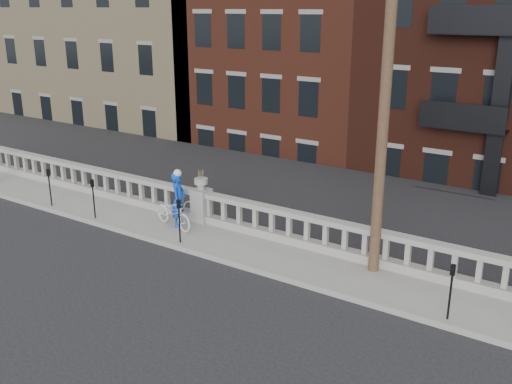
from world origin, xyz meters
TOP-DOWN VIEW (x-y plane):
  - ground at (0.00, 0.00)m, footprint 120.00×120.00m
  - sidewalk at (0.00, 3.00)m, footprint 32.00×2.20m
  - balustrade at (0.00, 3.95)m, footprint 28.00×0.34m
  - planter_pedestal at (0.00, 3.95)m, footprint 0.55×0.55m
  - lower_level at (0.56, 23.04)m, footprint 80.00×44.00m
  - utility_pole at (6.20, 3.60)m, footprint 1.60×0.28m
  - parking_meter_a at (-5.45, 2.15)m, footprint 0.10×0.09m
  - parking_meter_b at (-3.17, 2.15)m, footprint 0.10×0.09m
  - parking_meter_c at (0.60, 2.15)m, footprint 0.10×0.09m
  - parking_meter_d at (8.61, 2.15)m, footprint 0.10×0.09m
  - bicycle at (-0.41, 3.01)m, footprint 1.91×1.05m
  - cyclist at (-0.34, 3.20)m, footprint 0.64×0.76m

SIDE VIEW (x-z plane):
  - ground at x=0.00m, z-range 0.00..0.00m
  - sidewalk at x=0.00m, z-range 0.00..0.15m
  - bicycle at x=-0.41m, z-range 0.15..1.10m
  - balustrade at x=0.00m, z-range 0.13..1.16m
  - planter_pedestal at x=0.00m, z-range -0.05..1.71m
  - parking_meter_a at x=-5.45m, z-range 0.32..1.68m
  - parking_meter_b at x=-3.17m, z-range 0.32..1.68m
  - parking_meter_c at x=0.60m, z-range 0.32..1.68m
  - parking_meter_d at x=8.61m, z-range 0.32..1.68m
  - cyclist at x=-0.34m, z-range 0.15..1.94m
  - lower_level at x=0.56m, z-range -7.77..13.03m
  - utility_pole at x=6.20m, z-range 0.24..10.24m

